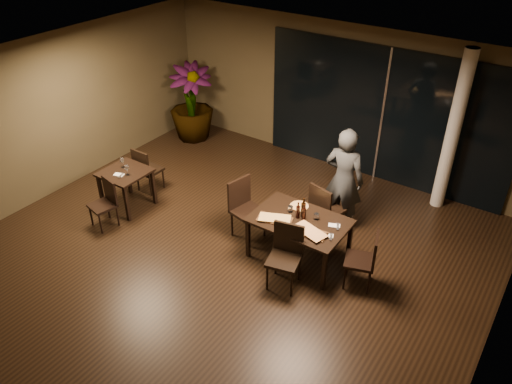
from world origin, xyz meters
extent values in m
plane|color=black|center=(0.00, 0.00, 0.00)|extent=(8.00, 8.00, 0.00)
cube|color=#433924|center=(0.00, 4.05, 1.50)|extent=(8.00, 0.10, 3.00)
cube|color=#433924|center=(-4.05, 0.00, 1.50)|extent=(0.10, 8.00, 3.00)
cube|color=#433924|center=(4.05, 0.00, 1.50)|extent=(0.10, 8.00, 3.00)
cube|color=silver|center=(0.00, 0.00, 3.02)|extent=(8.00, 8.00, 0.04)
cube|color=black|center=(1.00, 3.96, 1.35)|extent=(5.00, 0.06, 2.70)
cylinder|color=silver|center=(2.40, 3.65, 1.50)|extent=(0.24, 0.24, 3.00)
cube|color=black|center=(1.00, 0.80, 0.73)|extent=(1.50, 1.00, 0.04)
cube|color=black|center=(0.31, 0.36, 0.35)|extent=(0.06, 0.06, 0.71)
cube|color=black|center=(1.69, 0.36, 0.35)|extent=(0.06, 0.06, 0.71)
cube|color=black|center=(0.31, 1.24, 0.35)|extent=(0.06, 0.06, 0.71)
cube|color=black|center=(1.69, 1.24, 0.35)|extent=(0.06, 0.06, 0.71)
cube|color=black|center=(-2.40, 0.30, 0.73)|extent=(0.80, 0.80, 0.04)
cube|color=black|center=(-2.74, -0.04, 0.35)|extent=(0.06, 0.06, 0.71)
cube|color=black|center=(-2.06, -0.04, 0.35)|extent=(0.06, 0.06, 0.71)
cube|color=black|center=(-2.74, 0.64, 0.35)|extent=(0.06, 0.06, 0.71)
cube|color=black|center=(-2.06, 0.64, 0.35)|extent=(0.06, 0.06, 0.71)
cube|color=black|center=(1.07, 1.63, 0.48)|extent=(0.57, 0.57, 0.05)
cylinder|color=black|center=(1.31, 1.77, 0.24)|extent=(0.04, 0.04, 0.48)
cylinder|color=black|center=(0.93, 1.87, 0.24)|extent=(0.04, 0.04, 0.48)
cylinder|color=black|center=(1.21, 1.40, 0.24)|extent=(0.04, 0.04, 0.48)
cylinder|color=black|center=(0.84, 1.49, 0.24)|extent=(0.04, 0.04, 0.48)
cube|color=black|center=(1.02, 1.42, 0.75)|extent=(0.47, 0.16, 0.54)
cube|color=black|center=(1.14, 0.11, 0.48)|extent=(0.56, 0.56, 0.05)
cylinder|color=black|center=(1.00, -0.12, 0.24)|extent=(0.04, 0.04, 0.48)
cylinder|color=black|center=(1.37, -0.04, 0.24)|extent=(0.04, 0.04, 0.48)
cylinder|color=black|center=(0.91, 0.25, 0.24)|extent=(0.04, 0.04, 0.48)
cylinder|color=black|center=(1.28, 0.34, 0.24)|extent=(0.04, 0.04, 0.48)
cube|color=black|center=(1.09, 0.31, 0.74)|extent=(0.47, 0.15, 0.53)
cube|color=black|center=(0.00, 0.81, 0.50)|extent=(0.58, 0.58, 0.06)
cylinder|color=black|center=(0.15, 0.57, 0.25)|extent=(0.04, 0.04, 0.50)
cylinder|color=black|center=(0.24, 0.96, 0.25)|extent=(0.04, 0.04, 0.50)
cylinder|color=black|center=(-0.24, 0.66, 0.25)|extent=(0.04, 0.04, 0.50)
cylinder|color=black|center=(-0.15, 1.05, 0.25)|extent=(0.04, 0.04, 0.50)
cube|color=black|center=(-0.22, 0.86, 0.78)|extent=(0.15, 0.49, 0.56)
cube|color=black|center=(2.07, 0.77, 0.45)|extent=(0.55, 0.55, 0.05)
cylinder|color=black|center=(1.84, 0.88, 0.22)|extent=(0.04, 0.04, 0.45)
cylinder|color=black|center=(1.95, 0.54, 0.22)|extent=(0.04, 0.04, 0.45)
cylinder|color=black|center=(2.18, 1.00, 0.22)|extent=(0.04, 0.04, 0.45)
cylinder|color=black|center=(2.29, 0.66, 0.22)|extent=(0.04, 0.04, 0.45)
cube|color=black|center=(2.26, 0.83, 0.70)|extent=(0.18, 0.43, 0.50)
cube|color=black|center=(-2.48, 0.96, 0.44)|extent=(0.44, 0.44, 0.05)
cylinder|color=black|center=(-2.30, 1.14, 0.22)|extent=(0.04, 0.04, 0.44)
cylinder|color=black|center=(-2.65, 1.14, 0.22)|extent=(0.04, 0.04, 0.44)
cylinder|color=black|center=(-2.30, 0.78, 0.22)|extent=(0.04, 0.04, 0.44)
cylinder|color=black|center=(-2.65, 0.79, 0.22)|extent=(0.04, 0.04, 0.44)
cube|color=black|center=(-2.48, 0.77, 0.69)|extent=(0.43, 0.04, 0.49)
cube|color=black|center=(-2.29, -0.39, 0.42)|extent=(0.49, 0.49, 0.05)
cylinder|color=black|center=(-2.49, -0.52, 0.21)|extent=(0.03, 0.03, 0.42)
cylinder|color=black|center=(-2.16, -0.59, 0.21)|extent=(0.03, 0.03, 0.42)
cylinder|color=black|center=(-2.42, -0.19, 0.21)|extent=(0.03, 0.03, 0.42)
cylinder|color=black|center=(-2.09, -0.26, 0.21)|extent=(0.03, 0.03, 0.42)
cube|color=black|center=(-2.25, -0.21, 0.65)|extent=(0.41, 0.12, 0.47)
imported|color=#2C2F31|center=(1.16, 1.98, 0.95)|extent=(0.68, 0.48, 1.90)
imported|color=#194B19|center=(-3.29, 3.21, 0.88)|extent=(1.36, 1.36, 1.77)
cube|color=#432915|center=(0.67, 0.58, 0.76)|extent=(0.60, 0.40, 0.01)
cube|color=#472B16|center=(1.29, 0.59, 0.76)|extent=(0.55, 0.31, 0.01)
cylinder|color=#C43E15|center=(0.81, 1.11, 0.76)|extent=(0.30, 0.30, 0.01)
cylinder|color=white|center=(0.76, 0.91, 0.80)|extent=(0.08, 0.08, 0.10)
cylinder|color=white|center=(1.20, 0.96, 0.80)|extent=(0.08, 0.08, 0.10)
cube|color=silver|center=(1.55, 0.67, 0.76)|extent=(0.20, 0.16, 0.01)
cube|color=white|center=(1.52, 0.96, 0.76)|extent=(0.20, 0.16, 0.01)
cube|color=white|center=(-2.38, 0.15, 0.76)|extent=(0.20, 0.16, 0.01)
camera|label=1|loc=(4.02, -4.83, 5.34)|focal=35.00mm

